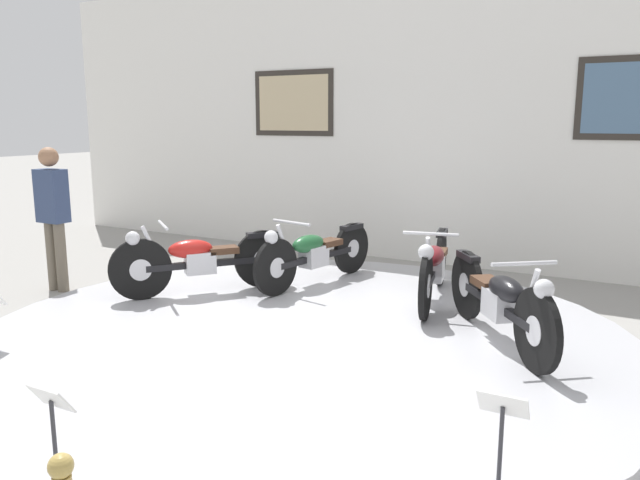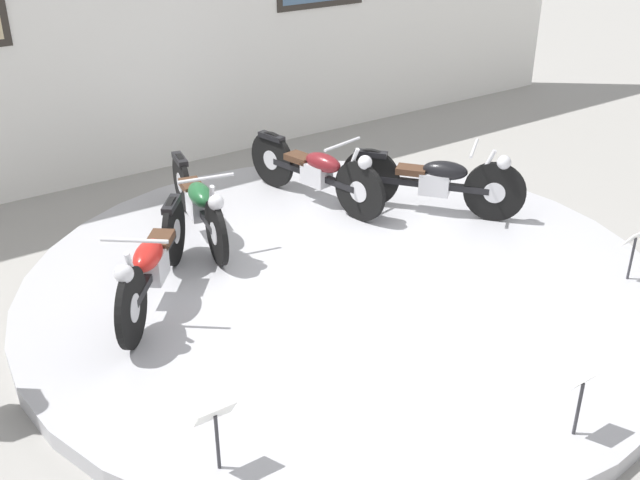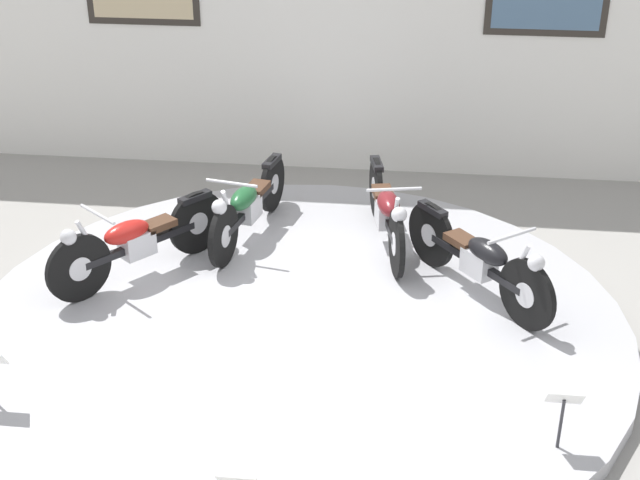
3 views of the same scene
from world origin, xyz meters
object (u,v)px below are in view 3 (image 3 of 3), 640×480
object	(u,v)px
motorcycle_red	(137,240)
motorcycle_black	(479,258)
motorcycle_green	(248,204)
motorcycle_maroon	(387,210)
info_placard_front_right	(563,406)

from	to	relation	value
motorcycle_red	motorcycle_black	size ratio (longest dim) A/B	0.99
motorcycle_green	motorcycle_maroon	world-z (taller)	motorcycle_maroon
motorcycle_red	info_placard_front_right	world-z (taller)	motorcycle_red
motorcycle_maroon	motorcycle_black	xyz separation A→B (m)	(0.90, -0.94, -0.00)
motorcycle_red	motorcycle_black	world-z (taller)	motorcycle_red
motorcycle_maroon	info_placard_front_right	world-z (taller)	motorcycle_maroon
motorcycle_maroon	info_placard_front_right	bearing A→B (deg)	-65.39
motorcycle_green	motorcycle_maroon	bearing A→B (deg)	0.07
motorcycle_red	motorcycle_green	size ratio (longest dim) A/B	0.82
motorcycle_red	motorcycle_green	xyz separation A→B (m)	(0.90, 0.94, -0.01)
motorcycle_green	motorcycle_black	distance (m)	2.52
motorcycle_green	motorcycle_maroon	size ratio (longest dim) A/B	0.99
motorcycle_red	motorcycle_maroon	bearing A→B (deg)	21.93
motorcycle_black	motorcycle_maroon	bearing A→B (deg)	133.65
motorcycle_green	motorcycle_black	bearing A→B (deg)	-21.90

